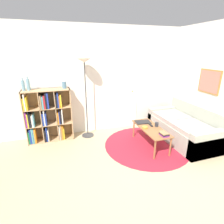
% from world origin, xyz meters
% --- Properties ---
extents(ground_plane, '(14.00, 14.00, 0.00)m').
position_xyz_m(ground_plane, '(0.00, 0.00, 0.00)').
color(ground_plane, tan).
extents(wall_back, '(7.25, 0.11, 2.60)m').
position_xyz_m(wall_back, '(0.02, 2.37, 1.29)').
color(wall_back, silver).
rests_on(wall_back, ground_plane).
extents(wall_right, '(0.08, 5.34, 2.60)m').
position_xyz_m(wall_right, '(2.15, 1.17, 1.30)').
color(wall_right, silver).
rests_on(wall_right, ground_plane).
extents(rug, '(1.88, 1.88, 0.01)m').
position_xyz_m(rug, '(0.71, 1.20, 0.00)').
color(rug, maroon).
rests_on(rug, ground_plane).
extents(bookshelf, '(1.02, 0.34, 1.22)m').
position_xyz_m(bookshelf, '(-1.38, 2.15, 0.59)').
color(bookshelf, tan).
rests_on(bookshelf, ground_plane).
extents(floor_lamp, '(0.34, 0.34, 1.87)m').
position_xyz_m(floor_lamp, '(-0.46, 2.07, 1.59)').
color(floor_lamp, '#333333').
rests_on(floor_lamp, ground_plane).
extents(couch, '(0.90, 1.74, 0.81)m').
position_xyz_m(couch, '(1.72, 1.21, 0.28)').
color(couch, gray).
rests_on(couch, ground_plane).
extents(coffee_table, '(0.43, 1.06, 0.44)m').
position_xyz_m(coffee_table, '(0.77, 1.16, 0.39)').
color(coffee_table, brown).
rests_on(coffee_table, ground_plane).
extents(laptop, '(0.37, 0.27, 0.02)m').
position_xyz_m(laptop, '(0.75, 1.49, 0.45)').
color(laptop, black).
rests_on(laptop, coffee_table).
extents(bowl, '(0.12, 0.12, 0.04)m').
position_xyz_m(bowl, '(0.64, 1.19, 0.45)').
color(bowl, orange).
rests_on(bowl, coffee_table).
extents(book_stack_on_table, '(0.15, 0.18, 0.07)m').
position_xyz_m(book_stack_on_table, '(0.83, 0.76, 0.47)').
color(book_stack_on_table, '#7F287A').
rests_on(book_stack_on_table, coffee_table).
extents(cup, '(0.08, 0.08, 0.09)m').
position_xyz_m(cup, '(0.93, 1.19, 0.48)').
color(cup, '#28282D').
rests_on(cup, coffee_table).
extents(remote, '(0.06, 0.16, 0.02)m').
position_xyz_m(remote, '(0.83, 1.27, 0.45)').
color(remote, black).
rests_on(remote, coffee_table).
extents(bottle_left, '(0.06, 0.06, 0.28)m').
position_xyz_m(bottle_left, '(-1.76, 2.15, 1.33)').
color(bottle_left, '#6B93A3').
rests_on(bottle_left, bookshelf).
extents(bottle_middle, '(0.07, 0.07, 0.30)m').
position_xyz_m(bottle_middle, '(-1.66, 2.16, 1.34)').
color(bottle_middle, '#6B93A3').
rests_on(bottle_middle, bookshelf).
extents(vase_on_shelf, '(0.09, 0.09, 0.15)m').
position_xyz_m(vase_on_shelf, '(-0.92, 2.15, 1.29)').
color(vase_on_shelf, slate).
rests_on(vase_on_shelf, bookshelf).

